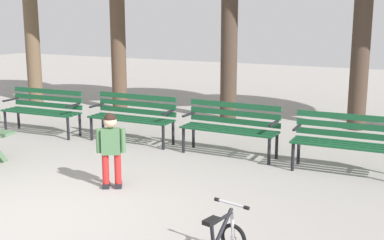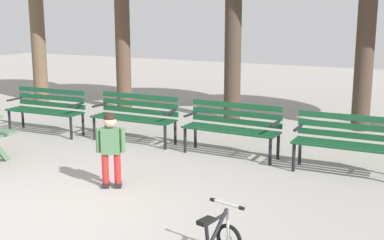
% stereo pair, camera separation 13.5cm
% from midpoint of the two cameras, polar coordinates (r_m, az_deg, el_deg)
% --- Properties ---
extents(ground, '(36.00, 36.00, 0.00)m').
position_cam_midpoint_polar(ground, '(6.27, -16.44, -10.13)').
color(ground, gray).
extents(park_bench_far_left, '(1.62, 0.52, 0.85)m').
position_cam_midpoint_polar(park_bench_far_left, '(10.24, -15.49, 1.42)').
color(park_bench_far_left, '#144728').
rests_on(park_bench_far_left, ground).
extents(park_bench_left, '(1.60, 0.47, 0.85)m').
position_cam_midpoint_polar(park_bench_left, '(9.24, -5.88, 0.69)').
color(park_bench_left, '#144728').
rests_on(park_bench_left, ground).
extents(park_bench_right, '(1.61, 0.50, 0.85)m').
position_cam_midpoint_polar(park_bench_right, '(8.34, 5.03, -0.51)').
color(park_bench_right, '#144728').
rests_on(park_bench_right, ground).
extents(park_bench_far_right, '(1.61, 0.49, 0.85)m').
position_cam_midpoint_polar(park_bench_far_right, '(7.71, 17.76, -2.08)').
color(park_bench_far_right, '#144728').
rests_on(park_bench_far_right, ground).
extents(child_standing, '(0.35, 0.26, 1.02)m').
position_cam_midpoint_polar(child_standing, '(6.83, -8.51, -2.69)').
color(child_standing, red).
rests_on(child_standing, ground).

